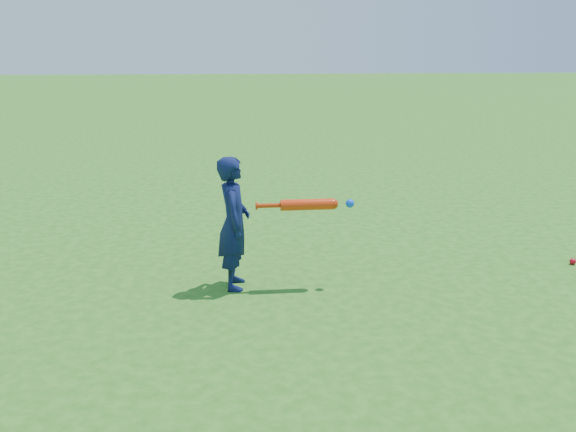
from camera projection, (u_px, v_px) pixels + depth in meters
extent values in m
plane|color=#256618|center=(217.00, 300.00, 5.71)|extent=(80.00, 80.00, 0.00)
imported|color=#0D1640|center=(234.00, 223.00, 5.87)|extent=(0.31, 0.46, 1.24)
sphere|color=red|center=(573.00, 261.00, 6.61)|extent=(0.07, 0.07, 0.07)
cylinder|color=red|center=(256.00, 206.00, 5.79)|extent=(0.02, 0.07, 0.07)
cylinder|color=red|center=(269.00, 206.00, 5.80)|extent=(0.23, 0.05, 0.04)
cylinder|color=red|center=(307.00, 205.00, 5.84)|extent=(0.48, 0.12, 0.10)
sphere|color=red|center=(333.00, 204.00, 5.86)|extent=(0.10, 0.10, 0.10)
sphere|color=blue|center=(350.00, 203.00, 5.88)|extent=(0.08, 0.08, 0.08)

